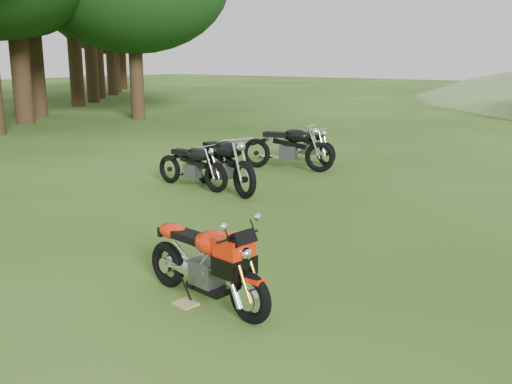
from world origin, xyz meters
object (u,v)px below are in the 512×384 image
Objects in this scene: vintage_moto_b at (223,161)px; vintage_moto_c at (287,146)px; vintage_moto_a at (192,164)px; sport_motorcycle at (205,256)px; vintage_moto_d at (308,144)px; plywood_board at (186,303)px.

vintage_moto_c is (-0.15, 2.44, -0.02)m from vintage_moto_b.
vintage_moto_a is 0.66m from vintage_moto_b.
vintage_moto_a is at bearing 142.06° from sport_motorcycle.
vintage_moto_d is (-0.28, 3.50, -0.11)m from vintage_moto_b.
vintage_moto_a is at bearing -115.91° from vintage_moto_c.
sport_motorcycle is 8.29m from vintage_moto_d.
plywood_board is 5.43m from vintage_moto_a.
vintage_moto_c reaches higher than sport_motorcycle.
plywood_board is 0.11× the size of vintage_moto_c.
vintage_moto_b reaches higher than sport_motorcycle.
vintage_moto_a is at bearing 132.12° from plywood_board.
vintage_moto_d is (-3.28, 7.70, 0.45)m from plywood_board.
plywood_board is 0.11× the size of vintage_moto_b.
vintage_moto_c is (-3.15, 6.63, 0.54)m from plywood_board.
vintage_moto_b is at bearing 135.59° from sport_motorcycle.
vintage_moto_c reaches higher than vintage_moto_a.
vintage_moto_d is at bearing 122.11° from sport_motorcycle.
vintage_moto_d is at bearing 81.16° from vintage_moto_c.
vintage_moto_d is at bearing 114.92° from vintage_moto_b.
sport_motorcycle is at bearing -78.54° from vintage_moto_c.
vintage_moto_b reaches higher than vintage_moto_d.
vintage_moto_a is at bearing -81.26° from vintage_moto_d.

